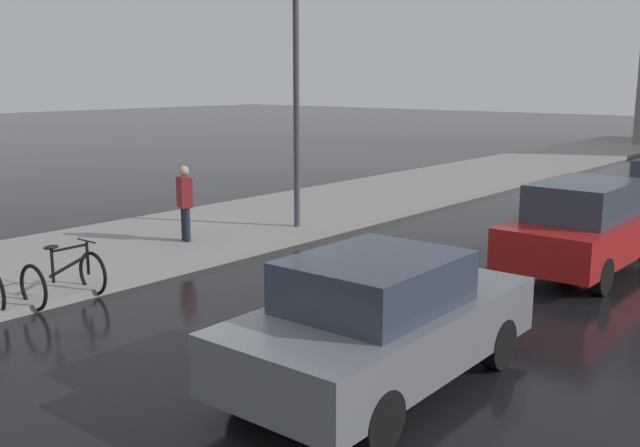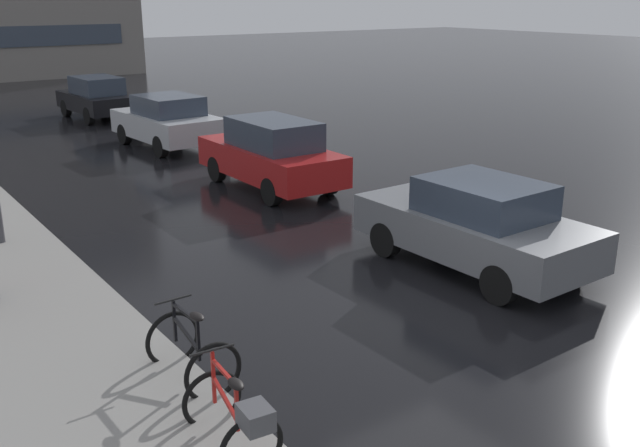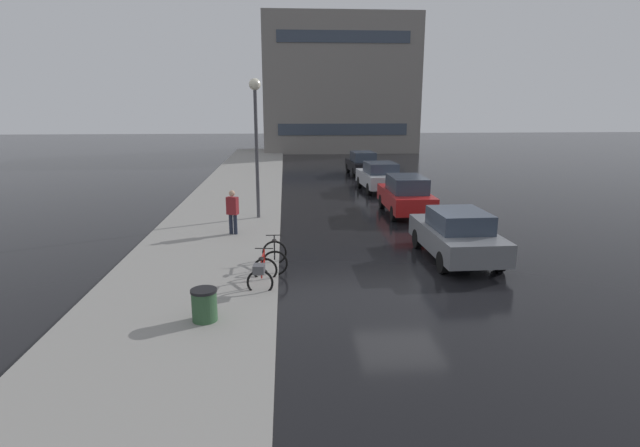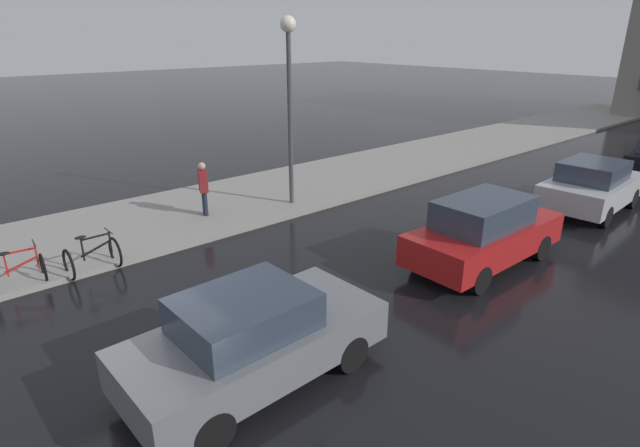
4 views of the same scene
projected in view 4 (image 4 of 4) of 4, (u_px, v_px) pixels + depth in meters
ground_plane at (138, 351)px, 8.89m from camera, size 140.00×140.00×0.00m
sidewalk_kerb at (331, 178)px, 19.20m from camera, size 4.80×60.00×0.14m
bicycle_nearest at (9, 271)px, 10.83m from camera, size 0.79×1.37×1.00m
bicycle_second at (93, 257)px, 11.65m from camera, size 0.78×1.14×0.99m
car_grey at (253, 338)px, 7.89m from camera, size 2.00×4.28×1.59m
car_red at (484, 232)px, 11.94m from camera, size 1.81×4.33×1.71m
car_silver at (592, 186)px, 15.68m from camera, size 2.20×4.13×1.61m
pedestrian at (204, 188)px, 14.87m from camera, size 0.46×0.37×1.77m
streetlamp at (289, 76)px, 14.85m from camera, size 0.47×0.47×5.79m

